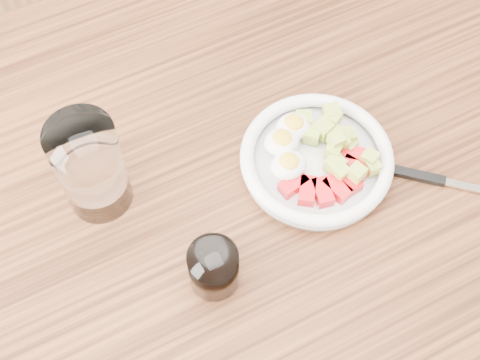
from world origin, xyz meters
The scene contains 6 objects.
ground centered at (0.00, 0.00, 0.00)m, with size 4.00×4.00×0.00m, color brown.
dining_table centered at (0.00, 0.00, 0.67)m, with size 1.50×0.90×0.77m.
bowl centered at (0.10, 0.00, 0.79)m, with size 0.20×0.20×0.05m.
fork centered at (0.22, -0.09, 0.77)m, with size 0.16×0.14×0.01m.
water_glass centered at (-0.17, 0.09, 0.84)m, with size 0.08×0.08×0.15m, color white.
coffee_glass centered at (-0.09, -0.08, 0.80)m, with size 0.06×0.06×0.07m.
Camera 1 is at (-0.20, -0.36, 1.54)m, focal length 50.00 mm.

